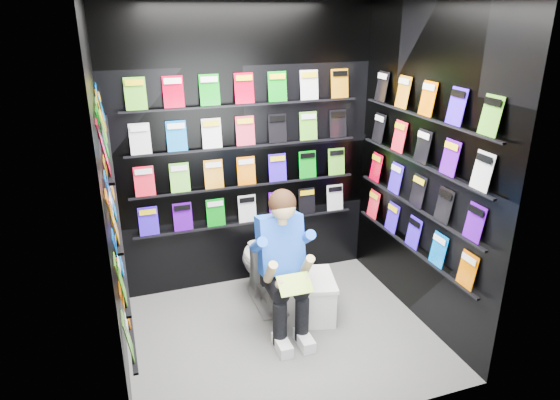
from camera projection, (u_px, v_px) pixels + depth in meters
name	position (u px, v px, depth m)	size (l,w,h in m)	color
floor	(282.00, 336.00, 4.07)	(2.40, 2.40, 0.00)	#5C5C59
wall_back	(245.00, 151.00, 4.48)	(2.40, 0.04, 2.60)	black
wall_front	(342.00, 243.00, 2.72)	(2.40, 0.04, 2.60)	black
wall_left	(107.00, 206.00, 3.23)	(0.04, 2.00, 2.60)	black
wall_right	(424.00, 169.00, 3.97)	(0.04, 2.00, 2.60)	black
comics_back	(246.00, 151.00, 4.46)	(2.10, 0.06, 1.37)	#F71D34
comics_left	(112.00, 204.00, 3.24)	(0.06, 1.70, 1.37)	#F71D34
comics_right	(420.00, 169.00, 3.96)	(0.06, 1.70, 1.37)	#F71D34
toilet	(265.00, 265.00, 4.43)	(0.42, 0.75, 0.73)	white
longbox	(318.00, 298.00, 4.29)	(0.24, 0.44, 0.33)	white
longbox_lid	(318.00, 279.00, 4.23)	(0.27, 0.47, 0.03)	white
reader	(279.00, 245.00, 3.96)	(0.48, 0.70, 1.29)	blue
held_comic	(295.00, 284.00, 3.71)	(0.25, 0.01, 0.18)	green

